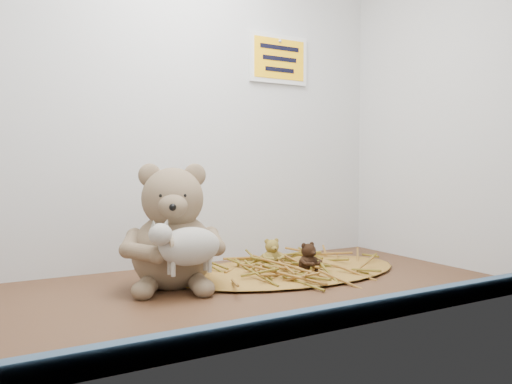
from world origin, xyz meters
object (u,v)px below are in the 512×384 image
toy_lamb (190,246)px  mini_teddy_brown (308,256)px  main_teddy (173,226)px  mini_teddy_tan (272,251)px

toy_lamb → mini_teddy_brown: toy_lamb is taller
mini_teddy_brown → toy_lamb: bearing=-178.8°
main_teddy → mini_teddy_tan: (26.86, 4.63, -8.39)cm
toy_lamb → mini_teddy_brown: 31.68cm
toy_lamb → mini_teddy_brown: (30.92, 4.40, -5.32)cm
main_teddy → toy_lamb: bearing=-70.1°
mini_teddy_tan → mini_teddy_brown: (4.06, -9.51, 0.01)cm
mini_teddy_tan → mini_teddy_brown: bearing=-56.6°
main_teddy → toy_lamb: 9.77cm
mini_teddy_tan → mini_teddy_brown: same height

